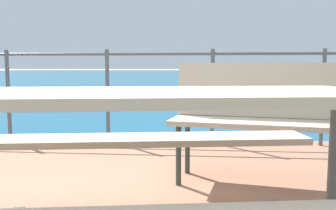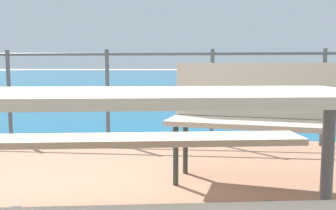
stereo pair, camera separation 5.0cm
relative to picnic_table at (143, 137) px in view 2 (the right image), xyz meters
name	(u,v)px [view 2 (the right image)]	position (x,y,z in m)	size (l,w,h in m)	color
sea_water	(201,74)	(-0.27, 40.19, -0.63)	(90.00, 90.00, 0.01)	#145B84
beach_strip	(185,102)	(-0.27, 7.79, -0.63)	(54.00, 3.48, 0.01)	beige
picnic_table	(143,137)	(0.00, 0.00, 0.00)	(1.97, 1.65, 0.76)	tan
park_bench	(269,111)	(0.71, 1.23, -0.04)	(1.48, 0.66, 0.88)	tan
railing_fence	(159,85)	(-0.27, 2.56, 0.08)	(5.94, 0.04, 1.05)	#4C5156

